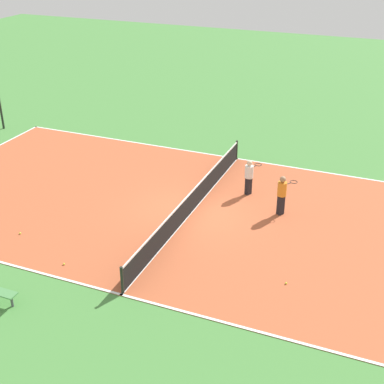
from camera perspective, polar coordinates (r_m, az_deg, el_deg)
name	(u,v)px	position (r m, az deg, el deg)	size (l,w,h in m)	color
ground_plane	(192,212)	(21.67, 0.00, -2.12)	(80.00, 80.00, 0.00)	#47843D
court_surface	(192,212)	(21.66, 0.00, -2.10)	(11.81, 24.27, 0.02)	#B75633
tennis_net	(192,200)	(21.42, 0.00, -0.91)	(11.61, 0.10, 0.98)	black
player_center_orange	(282,193)	(21.33, 9.57, -0.07)	(0.96, 0.80, 1.66)	black
player_far_white	(249,175)	(22.77, 6.11, 1.80)	(0.99, 0.67, 1.56)	black
tennis_ball_near_net	(286,283)	(17.79, 10.01, -9.56)	(0.07, 0.07, 0.07)	#CCE033
tennis_ball_far_baseline	(64,264)	(18.93, -13.50, -7.48)	(0.07, 0.07, 0.07)	#CCE033
tennis_ball_left_sideline	(20,233)	(21.12, -17.86, -4.21)	(0.07, 0.07, 0.07)	#CCE033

